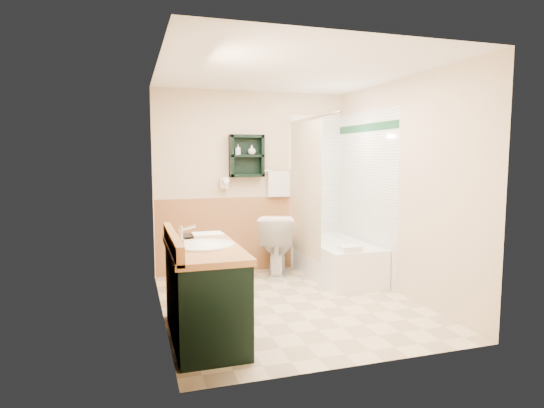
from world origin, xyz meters
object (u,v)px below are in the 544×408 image
(soap_bottle_a, at_px, (238,152))
(vanity, at_px, (204,292))
(toilet, at_px, (277,244))
(hair_dryer, at_px, (224,183))
(vanity_book, at_px, (178,225))
(wall_shelf, at_px, (247,156))
(bathtub, at_px, (335,259))
(soap_bottle_b, at_px, (252,151))

(soap_bottle_a, bearing_deg, vanity, -111.04)
(vanity, bearing_deg, toilet, 55.78)
(hair_dryer, bearing_deg, vanity_book, -115.45)
(wall_shelf, bearing_deg, soap_bottle_a, -177.53)
(bathtub, bearing_deg, wall_shelf, 151.33)
(vanity_book, xyz_separation_m, soap_bottle_a, (0.94, 1.57, 0.68))
(wall_shelf, height_order, toilet, wall_shelf)
(hair_dryer, bearing_deg, bathtub, -23.84)
(soap_bottle_a, bearing_deg, hair_dryer, 170.75)
(soap_bottle_a, bearing_deg, bathtub, -25.97)
(soap_bottle_a, relative_size, soap_bottle_b, 1.07)
(soap_bottle_b, bearing_deg, soap_bottle_a, 180.00)
(vanity, xyz_separation_m, toilet, (1.24, 1.82, -0.00))
(vanity, distance_m, bathtub, 2.42)
(wall_shelf, bearing_deg, vanity_book, -124.00)
(bathtub, bearing_deg, toilet, 152.84)
(wall_shelf, relative_size, vanity_book, 2.25)
(wall_shelf, height_order, soap_bottle_b, wall_shelf)
(soap_bottle_a, height_order, soap_bottle_b, soap_bottle_b)
(vanity, xyz_separation_m, vanity_book, (-0.17, 0.46, 0.52))
(soap_bottle_a, bearing_deg, vanity_book, -121.08)
(vanity, bearing_deg, vanity_book, 109.78)
(hair_dryer, relative_size, vanity_book, 0.98)
(wall_shelf, height_order, vanity, wall_shelf)
(bathtub, xyz_separation_m, soap_bottle_b, (-0.96, 0.56, 1.38))
(toilet, bearing_deg, hair_dryer, -0.55)
(wall_shelf, bearing_deg, bathtub, -28.67)
(vanity, distance_m, vanity_book, 0.71)
(hair_dryer, distance_m, soap_bottle_a, 0.44)
(wall_shelf, xyz_separation_m, soap_bottle_b, (0.07, -0.01, 0.06))
(vanity, xyz_separation_m, bathtub, (1.92, 1.47, -0.17))
(wall_shelf, height_order, hair_dryer, wall_shelf)
(hair_dryer, height_order, vanity, hair_dryer)
(bathtub, xyz_separation_m, vanity_book, (-2.08, -1.01, 0.69))
(hair_dryer, xyz_separation_m, toilet, (0.64, -0.24, -0.81))
(wall_shelf, xyz_separation_m, soap_bottle_a, (-0.12, -0.01, 0.05))
(vanity_book, bearing_deg, toilet, 48.22)
(toilet, bearing_deg, vanity, 75.36)
(vanity, xyz_separation_m, soap_bottle_b, (0.96, 2.03, 1.22))
(hair_dryer, relative_size, soap_bottle_b, 1.91)
(wall_shelf, distance_m, vanity, 2.50)
(vanity, distance_m, soap_bottle_b, 2.55)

